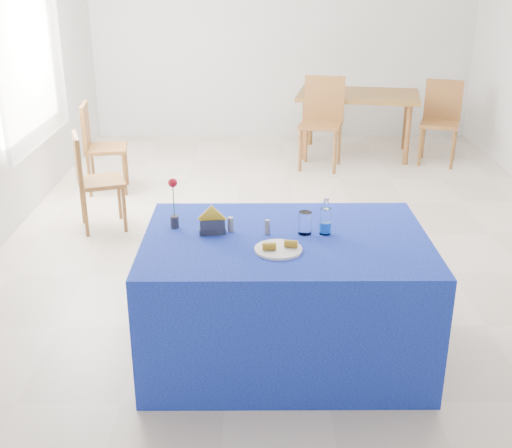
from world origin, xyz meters
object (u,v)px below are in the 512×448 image
(chair_bg_right, at_px, (441,116))
(chair_win_a, at_px, (91,175))
(blue_table, at_px, (285,297))
(chair_bg_left, at_px, (322,116))
(water_bottle, at_px, (325,222))
(oak_table, at_px, (358,99))
(chair_win_b, at_px, (97,142))
(plate, at_px, (278,249))

(chair_bg_right, height_order, chair_win_a, chair_bg_right)
(blue_table, relative_size, chair_bg_left, 1.57)
(chair_bg_right, distance_m, chair_win_a, 4.16)
(water_bottle, distance_m, chair_bg_left, 3.91)
(oak_table, distance_m, chair_bg_right, 0.99)
(oak_table, relative_size, chair_win_b, 1.73)
(blue_table, height_order, chair_bg_right, chair_bg_right)
(chair_win_b, bearing_deg, blue_table, -157.57)
(oak_table, xyz_separation_m, chair_win_a, (-2.67, -2.43, -0.18))
(chair_bg_left, xyz_separation_m, chair_win_a, (-2.19, -1.94, -0.09))
(chair_win_b, bearing_deg, oak_table, -71.55)
(blue_table, bearing_deg, chair_win_b, 120.18)
(chair_bg_right, bearing_deg, blue_table, -96.36)
(chair_bg_left, height_order, chair_win_b, chair_bg_left)
(water_bottle, xyz_separation_m, oak_table, (0.87, 4.38, -0.15))
(water_bottle, xyz_separation_m, chair_bg_right, (1.79, 4.04, -0.28))
(blue_table, height_order, chair_bg_left, chair_bg_left)
(chair_win_a, bearing_deg, chair_win_b, -9.06)
(water_bottle, bearing_deg, chair_win_a, 132.85)
(plate, relative_size, oak_table, 0.16)
(oak_table, bearing_deg, chair_bg_left, -134.05)
(plate, distance_m, chair_win_b, 3.65)
(chair_bg_left, bearing_deg, chair_bg_right, 20.84)
(plate, distance_m, oak_table, 4.76)
(chair_bg_right, bearing_deg, oak_table, 179.84)
(plate, height_order, blue_table, plate)
(chair_bg_right, relative_size, chair_win_b, 1.05)
(chair_win_a, bearing_deg, water_bottle, -155.78)
(blue_table, distance_m, chair_bg_right, 4.56)
(chair_win_b, bearing_deg, chair_bg_right, -82.02)
(plate, height_order, chair_win_b, chair_win_b)
(chair_win_b, bearing_deg, plate, -159.79)
(plate, relative_size, chair_win_a, 0.30)
(water_bottle, distance_m, oak_table, 4.47)
(oak_table, relative_size, chair_win_a, 1.84)
(chair_bg_left, xyz_separation_m, chair_win_b, (-2.37, -0.91, -0.06))
(chair_win_b, bearing_deg, chair_win_a, -178.18)
(plate, xyz_separation_m, blue_table, (0.05, 0.19, -0.39))
(plate, distance_m, water_bottle, 0.37)
(plate, height_order, chair_bg_left, chair_bg_left)
(water_bottle, height_order, chair_win_a, water_bottle)
(blue_table, xyz_separation_m, chair_win_a, (-1.58, 1.99, 0.12))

